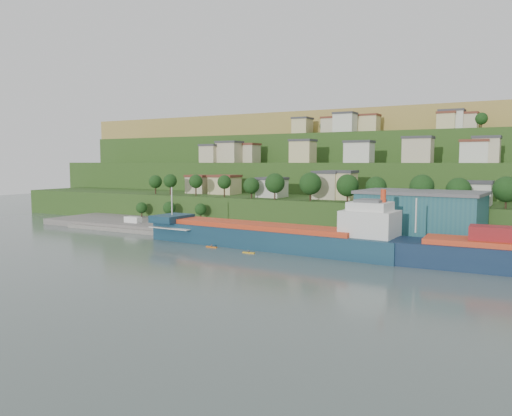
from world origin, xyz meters
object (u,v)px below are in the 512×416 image
Objects in this scene: kayak_orange at (212,247)px; caravan at (133,221)px; warehouse at (421,215)px; cargo_ship_near at (275,237)px.

caravan is at bearing 162.17° from kayak_orange.
warehouse is at bearing 7.18° from caravan.
kayak_orange is at bearing -152.67° from cargo_ship_near.
caravan is 47.85m from kayak_orange.
warehouse reaches higher than caravan.
cargo_ship_near reaches higher than caravan.
cargo_ship_near is 11.92× the size of caravan.
warehouse is 9.24× the size of kayak_orange.
caravan reaches higher than kayak_orange.
caravan is at bearing -170.25° from warehouse.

